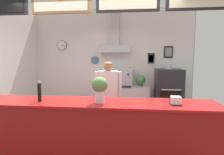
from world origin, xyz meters
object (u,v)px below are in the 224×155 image
shop_worker (108,99)px  pepper_grinder (39,91)px  napkin_holder (176,101)px  espresso_machine (122,77)px  basil_vase (100,88)px  potted_thyme (105,81)px  pizza_oven (168,97)px  potted_basil (140,80)px

shop_worker → pepper_grinder: shop_worker is taller
shop_worker → napkin_holder: (1.02, -1.20, 0.27)m
shop_worker → espresso_machine: size_ratio=2.83×
shop_worker → basil_vase: size_ratio=4.61×
potted_thyme → pizza_oven: bearing=-9.1°
pizza_oven → pepper_grinder: (-2.16, -2.28, 0.52)m
pizza_oven → potted_thyme: pizza_oven is taller
pizza_oven → potted_basil: size_ratio=5.23×
shop_worker → potted_thyme: size_ratio=7.18×
basil_vase → pepper_grinder: (-0.83, -0.01, -0.06)m
shop_worker → basil_vase: shop_worker is taller
shop_worker → pepper_grinder: (-0.79, -1.24, 0.36)m
pizza_oven → potted_thyme: bearing=170.9°
potted_thyme → pepper_grinder: size_ratio=0.78×
napkin_holder → basil_vase: basil_vase is taller
shop_worker → potted_basil: 1.47m
potted_basil → basil_vase: size_ratio=0.83×
shop_worker → potted_basil: bearing=-121.8°
pizza_oven → pepper_grinder: size_ratio=5.29×
shop_worker → potted_thyme: (-0.26, 1.31, 0.19)m
pizza_oven → shop_worker: shop_worker is taller
espresso_machine → potted_thyme: espresso_machine is taller
potted_thyme → espresso_machine: bearing=-4.6°
potted_basil → shop_worker: bearing=-118.8°
napkin_holder → pepper_grinder: pepper_grinder is taller
pizza_oven → napkin_holder: bearing=-99.1°
espresso_machine → potted_thyme: (-0.47, 0.04, -0.11)m
pepper_grinder → espresso_machine: bearing=68.3°
potted_basil → napkin_holder: (0.32, -2.47, 0.04)m
napkin_holder → basil_vase: (-0.98, -0.03, 0.15)m
napkin_holder → pepper_grinder: 1.81m
potted_basil → potted_thyme: 0.96m
espresso_machine → pepper_grinder: espresso_machine is taller
napkin_holder → pepper_grinder: bearing=-178.8°
espresso_machine → shop_worker: bearing=-99.4°
potted_basil → napkin_holder: 2.49m
pizza_oven → potted_basil: pizza_oven is taller
basil_vase → pepper_grinder: basil_vase is taller
shop_worker → napkin_holder: bearing=127.2°
pizza_oven → napkin_holder: 2.31m
potted_thyme → potted_basil: bearing=-2.3°
potted_thyme → shop_worker: bearing=-78.8°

